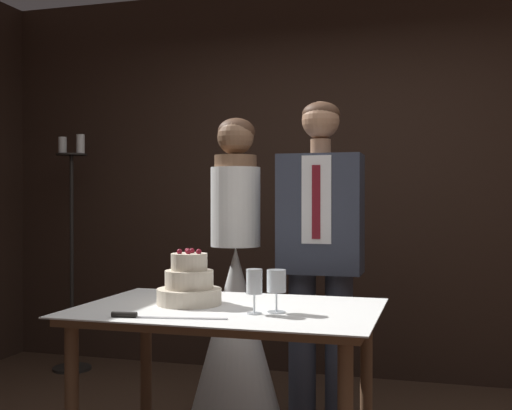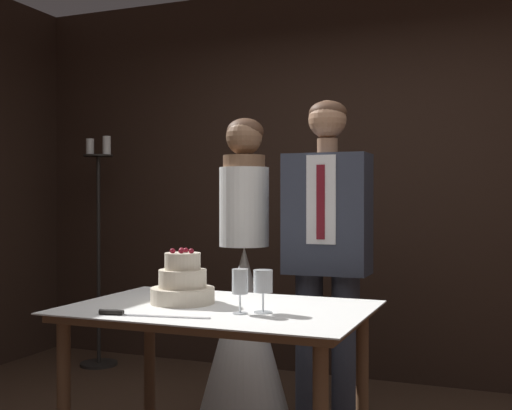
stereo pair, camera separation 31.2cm
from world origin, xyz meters
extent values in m
cube|color=black|center=(0.00, 2.03, 1.40)|extent=(5.57, 0.12, 2.81)
cylinder|color=brown|center=(-0.77, 0.33, 0.38)|extent=(0.06, 0.06, 0.76)
cylinder|color=brown|center=(0.32, 0.33, 0.38)|extent=(0.06, 0.06, 0.76)
cube|color=brown|center=(-0.22, 0.00, 0.78)|extent=(1.21, 0.79, 0.03)
cube|color=white|center=(-0.22, 0.00, 0.80)|extent=(1.27, 0.85, 0.01)
cylinder|color=beige|center=(-0.41, 0.02, 0.84)|extent=(0.28, 0.28, 0.07)
cylinder|color=beige|center=(-0.41, 0.02, 0.91)|extent=(0.21, 0.21, 0.08)
cylinder|color=beige|center=(-0.41, 0.02, 0.99)|extent=(0.16, 0.16, 0.07)
sphere|color=maroon|center=(-0.36, 0.01, 1.03)|extent=(0.02, 0.02, 0.02)
sphere|color=maroon|center=(-0.40, 0.04, 1.03)|extent=(0.02, 0.02, 0.02)
sphere|color=maroon|center=(-0.43, 0.04, 1.03)|extent=(0.02, 0.02, 0.02)
sphere|color=maroon|center=(-0.44, -0.01, 1.03)|extent=(0.02, 0.02, 0.02)
sphere|color=maroon|center=(-0.40, -0.01, 1.03)|extent=(0.02, 0.02, 0.02)
cube|color=silver|center=(-0.31, -0.30, 0.80)|extent=(0.35, 0.08, 0.00)
cylinder|color=black|center=(-0.54, -0.34, 0.81)|extent=(0.10, 0.04, 0.02)
cylinder|color=silver|center=(0.01, -0.07, 0.80)|extent=(0.07, 0.07, 0.00)
cylinder|color=silver|center=(0.01, -0.07, 0.84)|extent=(0.01, 0.01, 0.08)
cylinder|color=silver|center=(0.01, -0.07, 0.93)|extent=(0.08, 0.08, 0.09)
cylinder|color=maroon|center=(0.01, -0.07, 0.90)|extent=(0.06, 0.06, 0.03)
cylinder|color=silver|center=(-0.07, -0.13, 0.80)|extent=(0.06, 0.06, 0.00)
cylinder|color=silver|center=(-0.07, -0.13, 0.84)|extent=(0.01, 0.01, 0.08)
cylinder|color=silver|center=(-0.07, -0.13, 0.93)|extent=(0.06, 0.06, 0.10)
cone|color=white|center=(-0.46, 0.85, 0.50)|extent=(0.54, 0.54, 0.99)
cylinder|color=white|center=(-0.46, 0.85, 1.22)|extent=(0.28, 0.28, 0.45)
cylinder|color=brown|center=(-0.46, 0.85, 1.47)|extent=(0.24, 0.24, 0.07)
sphere|color=brown|center=(-0.46, 0.85, 1.61)|extent=(0.21, 0.21, 0.21)
ellipsoid|color=#472D1E|center=(-0.46, 0.87, 1.64)|extent=(0.21, 0.21, 0.15)
cylinder|color=#333847|center=(-0.08, 0.85, 0.43)|extent=(0.15, 0.15, 0.86)
cylinder|color=#333847|center=(0.12, 0.85, 0.43)|extent=(0.15, 0.15, 0.86)
cube|color=#333847|center=(0.02, 0.85, 1.18)|extent=(0.45, 0.24, 0.64)
cube|color=white|center=(0.02, 0.73, 1.26)|extent=(0.16, 0.01, 0.46)
cube|color=maroon|center=(0.02, 0.72, 1.24)|extent=(0.04, 0.01, 0.39)
cylinder|color=#A37556|center=(0.02, 0.85, 1.54)|extent=(0.11, 0.11, 0.08)
sphere|color=#A37556|center=(0.02, 0.85, 1.69)|extent=(0.20, 0.20, 0.20)
ellipsoid|color=#472D1E|center=(0.02, 0.86, 1.72)|extent=(0.20, 0.20, 0.13)
cylinder|color=black|center=(-1.97, 1.59, 0.01)|extent=(0.28, 0.28, 0.02)
cylinder|color=black|center=(-1.97, 1.59, 0.80)|extent=(0.03, 0.03, 1.56)
cylinder|color=black|center=(-1.97, 1.59, 1.59)|extent=(0.22, 0.22, 0.01)
cylinder|color=white|center=(-2.04, 1.59, 1.66)|extent=(0.06, 0.06, 0.12)
cylinder|color=white|center=(-1.89, 1.59, 1.66)|extent=(0.06, 0.06, 0.14)
camera|label=1|loc=(0.64, -2.58, 1.26)|focal=45.00mm
camera|label=2|loc=(0.93, -2.48, 1.26)|focal=45.00mm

